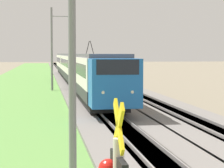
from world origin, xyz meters
The scene contains 8 objects.
ballast_main centered at (50.00, 0.00, 0.15)m, with size 240.00×4.40×0.30m.
ballast_adjacent centered at (50.00, -4.26, 0.15)m, with size 240.00×4.40×0.30m.
track_main centered at (50.00, 0.00, 0.16)m, with size 240.00×1.57×0.45m.
track_adjacent centered at (50.00, -4.26, 0.16)m, with size 240.00×1.57×0.45m.
grass_verge centered at (50.00, 5.65, 0.06)m, with size 240.00×11.67×0.12m.
passenger_train centered at (48.83, 0.00, 2.34)m, with size 63.34×2.87×5.00m.
catenary_mast_near centered at (6.82, 2.97, 4.44)m, with size 0.22×2.56×8.60m.
catenary_mast_mid centered at (39.91, 2.97, 4.47)m, with size 0.22×2.56×8.66m.
Camera 1 is at (-5.61, 3.82, 3.94)m, focal length 70.00 mm.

